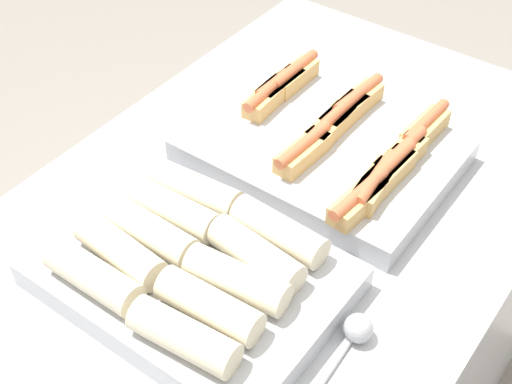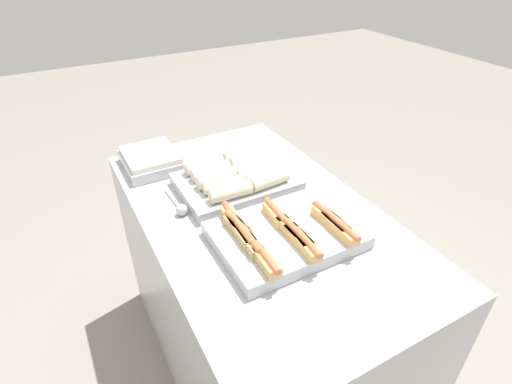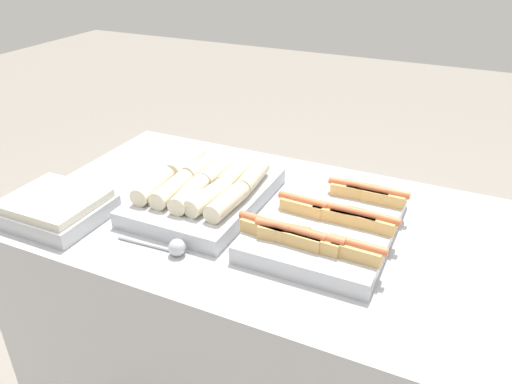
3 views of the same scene
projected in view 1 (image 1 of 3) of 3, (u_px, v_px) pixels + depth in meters
counter at (260, 366)px, 1.61m from camera, size 1.45×0.85×0.95m
tray_hotdogs at (327, 145)px, 1.38m from camera, size 0.40×0.49×0.10m
tray_wraps at (192, 268)px, 1.14m from camera, size 0.34×0.48×0.11m
serving_spoon_near at (353, 336)px, 1.08m from camera, size 0.21×0.05×0.05m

